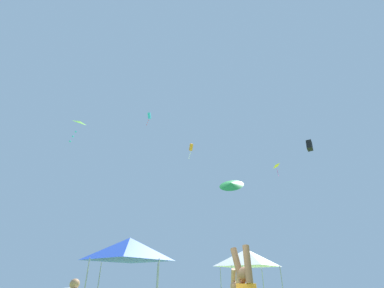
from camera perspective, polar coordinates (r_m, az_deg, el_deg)
The scene contains 8 objects.
canopy_tent_white at distance 18.45m, azimuth 11.94°, elevation -23.09°, with size 3.20×3.20×3.42m.
canopy_tent_blue at distance 14.35m, azimuth -13.57°, elevation -21.35°, with size 3.31×3.31×3.54m.
kite_lime_delta at distance 24.02m, azimuth -23.34°, elevation 4.29°, with size 1.64×1.61×2.42m.
kite_yellow_diamond at distance 41.77m, azimuth 17.92°, elevation -4.67°, with size 1.08×1.07×1.88m.
kite_orange_box at distance 35.82m, azimuth -0.22°, elevation -0.81°, with size 0.62×0.91×2.27m.
kite_green_delta at distance 15.63m, azimuth 8.58°, elevation -8.65°, with size 1.75×1.60×1.11m.
kite_cyan_box at distance 39.38m, azimuth -9.29°, elevation 6.06°, with size 0.63×0.76×2.09m.
kite_black_box at distance 27.84m, azimuth 24.23°, elevation -0.28°, with size 0.99×1.03×1.29m.
Camera 1 is at (-0.56, -4.91, 1.57)m, focal length 24.46 mm.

